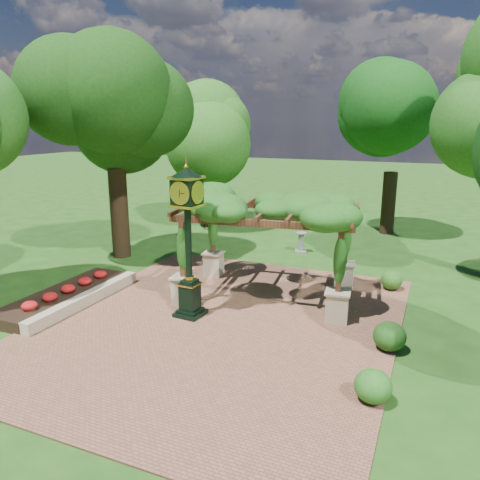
% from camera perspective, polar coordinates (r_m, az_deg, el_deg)
% --- Properties ---
extents(ground, '(120.00, 120.00, 0.00)m').
position_cam_1_polar(ground, '(13.34, -4.33, -11.69)').
color(ground, '#1E4714').
rests_on(ground, ground).
extents(brick_plaza, '(10.00, 12.00, 0.04)m').
position_cam_1_polar(brick_plaza, '(14.13, -2.43, -10.00)').
color(brick_plaza, brown).
rests_on(brick_plaza, ground).
extents(border_wall, '(0.35, 5.00, 0.40)m').
position_cam_1_polar(border_wall, '(16.10, -18.29, -6.93)').
color(border_wall, '#C6B793').
rests_on(border_wall, ground).
extents(flower_bed, '(1.50, 5.00, 0.36)m').
position_cam_1_polar(flower_bed, '(16.69, -20.63, -6.45)').
color(flower_bed, red).
rests_on(flower_bed, ground).
extents(pedestal_clock, '(0.97, 0.97, 4.60)m').
position_cam_1_polar(pedestal_clock, '(13.80, -6.37, 1.31)').
color(pedestal_clock, black).
rests_on(pedestal_clock, brick_plaza).
extents(pergola, '(6.10, 4.25, 3.59)m').
position_cam_1_polar(pergola, '(15.36, 3.51, 3.46)').
color(pergola, beige).
rests_on(pergola, brick_plaza).
extents(sundial, '(0.63, 0.63, 0.92)m').
position_cam_1_polar(sundial, '(21.46, 7.44, -0.44)').
color(sundial, gray).
rests_on(sundial, ground).
extents(shrub_front, '(1.04, 1.04, 0.72)m').
position_cam_1_polar(shrub_front, '(10.74, 15.91, -16.76)').
color(shrub_front, '#26611B').
rests_on(shrub_front, brick_plaza).
extents(shrub_mid, '(1.11, 1.11, 0.76)m').
position_cam_1_polar(shrub_mid, '(12.97, 17.77, -11.11)').
color(shrub_mid, '#1C4814').
rests_on(shrub_mid, brick_plaza).
extents(shrub_back, '(0.78, 0.78, 0.66)m').
position_cam_1_polar(shrub_back, '(17.41, 18.01, -4.71)').
color(shrub_back, '#285919').
rests_on(shrub_back, brick_plaza).
extents(tree_west_near, '(5.08, 5.08, 10.01)m').
position_cam_1_polar(tree_west_near, '(20.65, -15.37, 16.75)').
color(tree_west_near, '#342314').
rests_on(tree_west_near, ground).
extents(tree_west_far, '(4.14, 4.14, 7.77)m').
position_cam_1_polar(tree_west_far, '(26.04, -3.97, 13.21)').
color(tree_west_far, black).
rests_on(tree_west_far, ground).
extents(tree_north, '(4.18, 4.18, 8.39)m').
position_cam_1_polar(tree_north, '(25.54, 18.37, 13.44)').
color(tree_north, '#2F2013').
rests_on(tree_north, ground).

